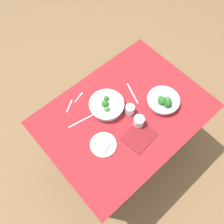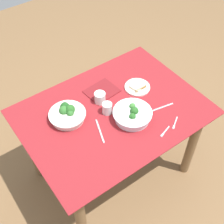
{
  "view_description": "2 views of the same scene",
  "coord_description": "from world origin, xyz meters",
  "px_view_note": "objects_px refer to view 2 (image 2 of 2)",
  "views": [
    {
      "loc": [
        0.63,
        0.57,
        2.35
      ],
      "look_at": [
        0.06,
        -0.07,
        0.77
      ],
      "focal_mm": 39.87,
      "sensor_mm": 36.0,
      "label": 1
    },
    {
      "loc": [
        -0.8,
        -1.1,
        2.28
      ],
      "look_at": [
        -0.01,
        -0.01,
        0.77
      ],
      "focal_mm": 49.46,
      "sensor_mm": 36.0,
      "label": 2
    }
  ],
  "objects_px": {
    "broccoli_bowl_far": "(67,114)",
    "table_knife_right": "(100,131)",
    "bread_side_plate": "(137,87)",
    "water_glass_center": "(107,108)",
    "fork_by_near_bowl": "(165,132)",
    "fork_by_far_bowl": "(175,123)",
    "napkin_folded_upper": "(102,91)",
    "water_glass_side": "(100,98)",
    "table_knife_left": "(160,108)",
    "broccoli_bowl_near": "(132,115)"
  },
  "relations": [
    {
      "from": "broccoli_bowl_near",
      "to": "water_glass_side",
      "type": "distance_m",
      "value": 0.26
    },
    {
      "from": "water_glass_center",
      "to": "broccoli_bowl_near",
      "type": "bearing_deg",
      "value": -54.13
    },
    {
      "from": "table_knife_right",
      "to": "water_glass_center",
      "type": "bearing_deg",
      "value": -32.02
    },
    {
      "from": "bread_side_plate",
      "to": "table_knife_right",
      "type": "xyz_separation_m",
      "value": [
        -0.44,
        -0.17,
        -0.01
      ]
    },
    {
      "from": "water_glass_center",
      "to": "table_knife_left",
      "type": "xyz_separation_m",
      "value": [
        0.31,
        -0.18,
        -0.04
      ]
    },
    {
      "from": "broccoli_bowl_far",
      "to": "bread_side_plate",
      "type": "height_order",
      "value": "broccoli_bowl_far"
    },
    {
      "from": "water_glass_side",
      "to": "fork_by_near_bowl",
      "type": "bearing_deg",
      "value": -68.79
    },
    {
      "from": "fork_by_near_bowl",
      "to": "table_knife_right",
      "type": "relative_size",
      "value": 0.52
    },
    {
      "from": "bread_side_plate",
      "to": "fork_by_near_bowl",
      "type": "bearing_deg",
      "value": -105.53
    },
    {
      "from": "bread_side_plate",
      "to": "water_glass_side",
      "type": "bearing_deg",
      "value": 171.31
    },
    {
      "from": "water_glass_side",
      "to": "water_glass_center",
      "type": "bearing_deg",
      "value": -98.96
    },
    {
      "from": "napkin_folded_upper",
      "to": "broccoli_bowl_far",
      "type": "bearing_deg",
      "value": -167.38
    },
    {
      "from": "bread_side_plate",
      "to": "water_glass_center",
      "type": "bearing_deg",
      "value": -168.31
    },
    {
      "from": "broccoli_bowl_far",
      "to": "bread_side_plate",
      "type": "distance_m",
      "value": 0.55
    },
    {
      "from": "table_knife_left",
      "to": "fork_by_near_bowl",
      "type": "bearing_deg",
      "value": -113.8
    },
    {
      "from": "broccoli_bowl_far",
      "to": "water_glass_side",
      "type": "relative_size",
      "value": 3.11
    },
    {
      "from": "water_glass_side",
      "to": "table_knife_left",
      "type": "distance_m",
      "value": 0.41
    },
    {
      "from": "water_glass_center",
      "to": "fork_by_far_bowl",
      "type": "bearing_deg",
      "value": -48.62
    },
    {
      "from": "fork_by_far_bowl",
      "to": "bread_side_plate",
      "type": "bearing_deg",
      "value": -123.85
    },
    {
      "from": "bread_side_plate",
      "to": "table_knife_right",
      "type": "height_order",
      "value": "bread_side_plate"
    },
    {
      "from": "broccoli_bowl_near",
      "to": "napkin_folded_upper",
      "type": "bearing_deg",
      "value": 93.28
    },
    {
      "from": "broccoli_bowl_far",
      "to": "table_knife_right",
      "type": "xyz_separation_m",
      "value": [
        0.11,
        -0.21,
        -0.03
      ]
    },
    {
      "from": "water_glass_side",
      "to": "fork_by_near_bowl",
      "type": "distance_m",
      "value": 0.49
    },
    {
      "from": "water_glass_side",
      "to": "table_knife_right",
      "type": "xyz_separation_m",
      "value": [
        -0.15,
        -0.21,
        -0.04
      ]
    },
    {
      "from": "fork_by_near_bowl",
      "to": "napkin_folded_upper",
      "type": "distance_m",
      "value": 0.54
    },
    {
      "from": "water_glass_side",
      "to": "napkin_folded_upper",
      "type": "relative_size",
      "value": 0.36
    },
    {
      "from": "water_glass_side",
      "to": "napkin_folded_upper",
      "type": "xyz_separation_m",
      "value": [
        0.06,
        0.07,
        -0.04
      ]
    },
    {
      "from": "bread_side_plate",
      "to": "fork_by_near_bowl",
      "type": "height_order",
      "value": "bread_side_plate"
    },
    {
      "from": "broccoli_bowl_near",
      "to": "fork_by_far_bowl",
      "type": "height_order",
      "value": "broccoli_bowl_near"
    },
    {
      "from": "bread_side_plate",
      "to": "fork_by_far_bowl",
      "type": "distance_m",
      "value": 0.4
    },
    {
      "from": "broccoli_bowl_far",
      "to": "table_knife_right",
      "type": "height_order",
      "value": "broccoli_bowl_far"
    },
    {
      "from": "water_glass_side",
      "to": "fork_by_far_bowl",
      "type": "xyz_separation_m",
      "value": [
        0.28,
        -0.44,
        -0.04
      ]
    },
    {
      "from": "table_knife_right",
      "to": "napkin_folded_upper",
      "type": "xyz_separation_m",
      "value": [
        0.21,
        0.29,
        0.0
      ]
    },
    {
      "from": "water_glass_side",
      "to": "table_knife_left",
      "type": "bearing_deg",
      "value": -44.47
    },
    {
      "from": "bread_side_plate",
      "to": "fork_by_near_bowl",
      "type": "xyz_separation_m",
      "value": [
        -0.11,
        -0.41,
        -0.01
      ]
    },
    {
      "from": "fork_by_near_bowl",
      "to": "fork_by_far_bowl",
      "type": "bearing_deg",
      "value": 169.95
    },
    {
      "from": "bread_side_plate",
      "to": "napkin_folded_upper",
      "type": "bearing_deg",
      "value": 152.34
    },
    {
      "from": "broccoli_bowl_far",
      "to": "table_knife_right",
      "type": "bearing_deg",
      "value": -63.65
    },
    {
      "from": "broccoli_bowl_far",
      "to": "water_glass_side",
      "type": "bearing_deg",
      "value": -0.72
    },
    {
      "from": "table_knife_right",
      "to": "broccoli_bowl_near",
      "type": "bearing_deg",
      "value": -79.52
    },
    {
      "from": "broccoli_bowl_near",
      "to": "fork_by_far_bowl",
      "type": "xyz_separation_m",
      "value": [
        0.19,
        -0.2,
        -0.03
      ]
    },
    {
      "from": "broccoli_bowl_near",
      "to": "water_glass_side",
      "type": "xyz_separation_m",
      "value": [
        -0.08,
        0.25,
        0.0
      ]
    },
    {
      "from": "water_glass_side",
      "to": "fork_by_far_bowl",
      "type": "bearing_deg",
      "value": -57.92
    },
    {
      "from": "water_glass_side",
      "to": "table_knife_right",
      "type": "relative_size",
      "value": 0.4
    },
    {
      "from": "fork_by_far_bowl",
      "to": "table_knife_right",
      "type": "height_order",
      "value": "same"
    },
    {
      "from": "broccoli_bowl_far",
      "to": "napkin_folded_upper",
      "type": "distance_m",
      "value": 0.33
    },
    {
      "from": "bread_side_plate",
      "to": "fork_by_far_bowl",
      "type": "height_order",
      "value": "bread_side_plate"
    },
    {
      "from": "fork_by_far_bowl",
      "to": "napkin_folded_upper",
      "type": "height_order",
      "value": "napkin_folded_upper"
    },
    {
      "from": "broccoli_bowl_near",
      "to": "water_glass_center",
      "type": "bearing_deg",
      "value": 125.87
    },
    {
      "from": "broccoli_bowl_near",
      "to": "fork_by_far_bowl",
      "type": "relative_size",
      "value": 2.65
    }
  ]
}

